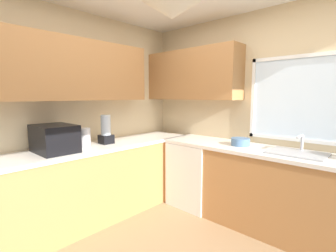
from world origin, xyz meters
TOP-DOWN VIEW (x-y plane):
  - room_shell at (-0.75, 0.50)m, footprint 3.53×3.45m
  - counter_run_left at (-1.39, 0.00)m, footprint 0.65×3.06m
  - counter_run_back at (0.21, 1.35)m, footprint 2.62×0.65m
  - dishwasher at (-0.73, 1.32)m, footprint 0.60×0.60m
  - microwave at (-1.39, -0.30)m, footprint 0.48×0.36m
  - kettle at (-1.37, 0.03)m, footprint 0.12×0.12m
  - sink_assembly at (0.52, 1.36)m, footprint 0.54×0.40m
  - bowl at (-0.11, 1.35)m, footprint 0.22×0.22m
  - blender_appliance at (-1.39, 0.33)m, footprint 0.15×0.15m

SIDE VIEW (x-z plane):
  - dishwasher at x=-0.73m, z-range 0.00..0.87m
  - counter_run_left at x=-1.39m, z-range 0.00..0.91m
  - counter_run_back at x=0.21m, z-range 0.00..0.91m
  - sink_assembly at x=0.52m, z-range 0.83..1.02m
  - bowl at x=-0.11m, z-range 0.91..1.00m
  - kettle at x=-1.37m, z-range 0.91..1.14m
  - microwave at x=-1.39m, z-range 0.91..1.20m
  - blender_appliance at x=-1.39m, z-range 0.89..1.25m
  - room_shell at x=-0.75m, z-range 0.50..3.10m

